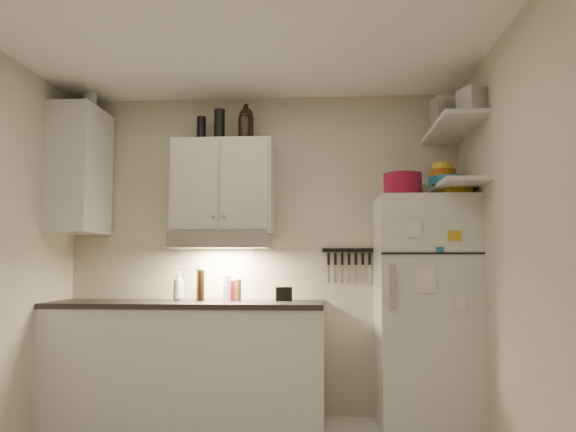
{
  "coord_description": "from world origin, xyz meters",
  "views": [
    {
      "loc": [
        0.53,
        -3.09,
        1.2
      ],
      "look_at": [
        0.25,
        0.9,
        1.55
      ],
      "focal_mm": 35.0,
      "sensor_mm": 36.0,
      "label": 1
    }
  ],
  "objects": [
    {
      "name": "bowl_orange",
      "position": [
        1.43,
        1.28,
        1.9
      ],
      "size": [
        0.2,
        0.2,
        0.06
      ],
      "primitive_type": "cylinder",
      "color": "#BA5C11",
      "rests_on": "bowl_teal"
    },
    {
      "name": "vinegar_bottle",
      "position": [
        -0.45,
        1.23,
        1.04
      ],
      "size": [
        0.06,
        0.06,
        0.24
      ],
      "primitive_type": "cylinder",
      "rotation": [
        0.0,
        0.0,
        0.14
      ],
      "color": "black",
      "rests_on": "countertop"
    },
    {
      "name": "base_cabinet",
      "position": [
        -0.55,
        1.2,
        0.44
      ],
      "size": [
        2.1,
        0.6,
        0.88
      ],
      "primitive_type": "cube",
      "color": "silver",
      "rests_on": "floor"
    },
    {
      "name": "bowl_teal",
      "position": [
        1.44,
        1.29,
        1.82
      ],
      "size": [
        0.25,
        0.25,
        0.1
      ],
      "primitive_type": "cylinder",
      "color": "#186087",
      "rests_on": "shelf_lo"
    },
    {
      "name": "tin_a",
      "position": [
        1.39,
        0.93,
        2.31
      ],
      "size": [
        0.21,
        0.19,
        0.18
      ],
      "primitive_type": "cube",
      "rotation": [
        0.0,
        0.0,
        0.16
      ],
      "color": "#AAAAAD",
      "rests_on": "shelf_hi"
    },
    {
      "name": "thermos_b",
      "position": [
        -0.49,
        1.36,
        2.31
      ],
      "size": [
        0.08,
        0.08,
        0.21
      ],
      "primitive_type": "cylinder",
      "rotation": [
        0.0,
        0.0,
        -0.09
      ],
      "color": "black",
      "rests_on": "upper_cabinet"
    },
    {
      "name": "side_jar",
      "position": [
        -1.4,
        1.27,
        2.53
      ],
      "size": [
        0.14,
        0.14,
        0.16
      ],
      "primitive_type": "cylinder",
      "rotation": [
        0.0,
        0.0,
        -0.14
      ],
      "color": "silver",
      "rests_on": "side_cabinet"
    },
    {
      "name": "tin_b",
      "position": [
        1.52,
        0.68,
        2.3
      ],
      "size": [
        0.22,
        0.22,
        0.17
      ],
      "primitive_type": "cube",
      "rotation": [
        0.0,
        0.0,
        0.39
      ],
      "color": "#AAAAAD",
      "rests_on": "shelf_hi"
    },
    {
      "name": "shelf_lo",
      "position": [
        1.45,
        1.02,
        1.76
      ],
      "size": [
        0.3,
        0.95,
        0.03
      ],
      "primitive_type": "cube",
      "color": "silver",
      "rests_on": "right_wall"
    },
    {
      "name": "bowl_yellow",
      "position": [
        1.43,
        1.28,
        1.96
      ],
      "size": [
        0.16,
        0.16,
        0.05
      ],
      "primitive_type": "cylinder",
      "color": "yellow",
      "rests_on": "bowl_orange"
    },
    {
      "name": "oil_bottle",
      "position": [
        -0.48,
        1.32,
        1.04
      ],
      "size": [
        0.06,
        0.06,
        0.25
      ],
      "primitive_type": "cylinder",
      "rotation": [
        0.0,
        0.0,
        -0.21
      ],
      "color": "#456118",
      "rests_on": "countertop"
    },
    {
      "name": "shelf_hi",
      "position": [
        1.45,
        1.02,
        2.2
      ],
      "size": [
        0.3,
        0.95,
        0.03
      ],
      "primitive_type": "cube",
      "color": "silver",
      "rests_on": "right_wall"
    },
    {
      "name": "back_wall",
      "position": [
        0.0,
        1.51,
        1.3
      ],
      "size": [
        3.2,
        0.02,
        2.6
      ],
      "primitive_type": "cube",
      "color": "beige",
      "rests_on": "ground"
    },
    {
      "name": "stock_pot",
      "position": [
        1.5,
        1.29,
        2.31
      ],
      "size": [
        0.35,
        0.35,
        0.2
      ],
      "primitive_type": "cylinder",
      "rotation": [
        0.0,
        0.0,
        -0.36
      ],
      "color": "silver",
      "rests_on": "shelf_hi"
    },
    {
      "name": "caddy",
      "position": [
        0.19,
        1.32,
        0.97
      ],
      "size": [
        0.14,
        0.11,
        0.11
      ],
      "primitive_type": "cube",
      "rotation": [
        0.0,
        0.0,
        0.17
      ],
      "color": "black",
      "rests_on": "countertop"
    },
    {
      "name": "countertop",
      "position": [
        -0.55,
        1.2,
        0.9
      ],
      "size": [
        2.1,
        0.62,
        0.04
      ],
      "primitive_type": "cube",
      "color": "#272421",
      "rests_on": "base_cabinet"
    },
    {
      "name": "plates",
      "position": [
        1.4,
        0.96,
        1.8
      ],
      "size": [
        0.3,
        0.3,
        0.06
      ],
      "primitive_type": "cylinder",
      "rotation": [
        0.0,
        0.0,
        -0.33
      ],
      "color": "#186087",
      "rests_on": "shelf_lo"
    },
    {
      "name": "soap_bottle",
      "position": [
        -0.64,
        1.3,
        1.05
      ],
      "size": [
        0.12,
        0.12,
        0.26
      ],
      "primitive_type": "imported",
      "rotation": [
        0.0,
        0.0,
        -0.31
      ],
      "color": "silver",
      "rests_on": "countertop"
    },
    {
      "name": "right_wall",
      "position": [
        1.61,
        0.0,
        1.3
      ],
      "size": [
        0.02,
        3.0,
        2.6
      ],
      "primitive_type": "cube",
      "color": "beige",
      "rests_on": "ground"
    },
    {
      "name": "red_jar",
      "position": [
        -0.21,
        1.3,
        1.0
      ],
      "size": [
        0.08,
        0.08,
        0.16
      ],
      "primitive_type": "cylinder",
      "rotation": [
        0.0,
        0.0,
        -0.06
      ],
      "color": "maroon",
      "rests_on": "countertop"
    },
    {
      "name": "clear_bottle",
      "position": [
        -0.25,
        1.28,
        1.02
      ],
      "size": [
        0.08,
        0.08,
        0.2
      ],
      "primitive_type": "cylinder",
      "rotation": [
        0.0,
        0.0,
        -0.23
      ],
      "color": "silver",
      "rests_on": "countertop"
    },
    {
      "name": "growler_a",
      "position": [
        -0.12,
        1.29,
        2.33
      ],
      "size": [
        0.14,
        0.14,
        0.25
      ],
      "primitive_type": null,
      "rotation": [
        0.0,
        0.0,
        -0.41
      ],
      "color": "black",
      "rests_on": "upper_cabinet"
    },
    {
      "name": "fridge",
      "position": [
        1.25,
        1.16,
        0.85
      ],
      "size": [
        0.7,
        0.68,
        1.7
      ],
      "primitive_type": "cube",
      "color": "silver",
      "rests_on": "floor"
    },
    {
      "name": "upper_cabinet",
      "position": [
        -0.3,
        1.33,
        1.83
      ],
      "size": [
        0.8,
        0.33,
        0.75
      ],
      "primitive_type": "cube",
      "color": "silver",
      "rests_on": "back_wall"
    },
    {
      "name": "knife_strip",
      "position": [
        0.7,
        1.49,
        1.32
      ],
      "size": [
        0.42,
        0.02,
        0.03
      ],
      "primitive_type": "cube",
      "color": "black",
      "rests_on": "back_wall"
    },
    {
      "name": "thermos_a",
      "position": [
        -0.33,
        1.29,
        2.33
      ],
      "size": [
        0.11,
        0.11,
        0.25
      ],
      "primitive_type": "cylinder",
      "rotation": [
        0.0,
        0.0,
        -0.43
      ],
      "color": "black",
      "rests_on": "upper_cabinet"
    },
    {
      "name": "range_hood",
      "position": [
        -0.3,
        1.27,
        1.39
      ],
      "size": [
        0.76,
        0.46,
        0.12
      ],
      "primitive_type": "cube",
      "color": "silver",
      "rests_on": "back_wall"
    },
    {
      "name": "side_cabinet",
      "position": [
        -1.44,
        1.2,
        1.95
      ],
      "size": [
        0.33,
        0.55,
        1.0
      ],
      "primitive_type": "cube",
      "color": "silver",
      "rests_on": "left_wall"
    },
    {
      "name": "spice_jar",
      "position": [
        1.26,
        1.11,
        1.75
      ],
      "size": [
        0.07,
        0.07,
        0.1
      ],
      "primitive_type": "cylinder",
      "rotation": [
        0.0,
        0.0,
        -0.22
      ],
      "color": "silver",
      "rests_on": "fridge"
    },
    {
      "name": "book_stack",
      "position": [
        1.45,
        1.01,
        1.74
      ],
      "size": [
        0.23,
        0.26,
        0.08
      ],
      "primitive_type": "cube",
      "rotation": [
        0.0,
        0.0,
        0.23
      ],
      "color": "gold",
      "rests_on": "fridge"
    },
    {
      "name": "pepper_mill",
      "position": [
        -0.17,
        1.28,
        1.0
      ],
      "size": [
        0.07,
        0.07,
        0.17
      ],
      "primitive_type": "cylinder",
      "rotation": [
        0.0,
        0.0,
        -0.42
      ],
      "color": "brown",
      "rests_on": "countertop"
    },
    {
      "name": "growler_b",
      "position": [
        -0.12,
        1.34,
        2.34
      ],
      "size": [
        0.15,
        0.15,
        0.28
      ],
      "primitive_type": null,
      "rotation": [
        0.0,
        0.0,
        0.37
      ],
      "color": "black",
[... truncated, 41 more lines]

